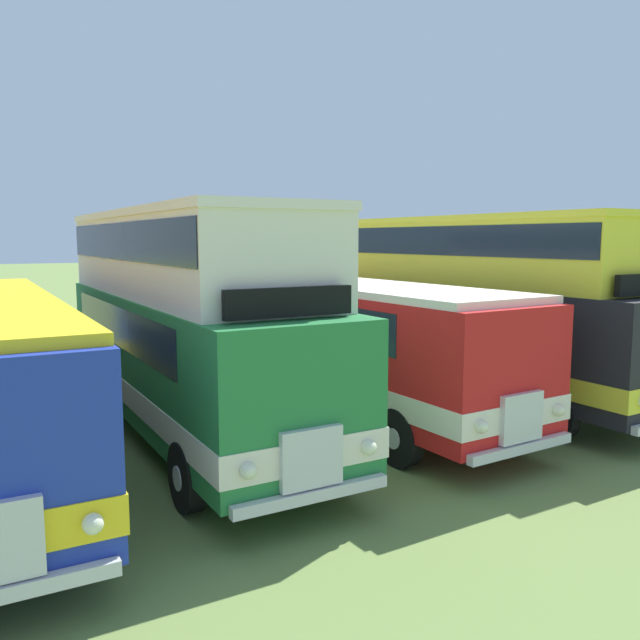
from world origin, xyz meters
TOP-DOWN VIEW (x-y plane):
  - bus_sixth_in_row at (5.51, 0.25)m, footprint 2.77×10.07m
  - bus_seventh_in_row at (9.18, 0.39)m, footprint 3.12×10.40m
  - bus_eighth_in_row at (12.85, 0.02)m, footprint 2.90×9.96m

SIDE VIEW (x-z plane):
  - bus_seventh_in_row at x=9.18m, z-range 0.26..3.25m
  - bus_eighth_in_row at x=12.85m, z-range 0.22..4.71m
  - bus_sixth_in_row at x=5.51m, z-range 0.22..4.71m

